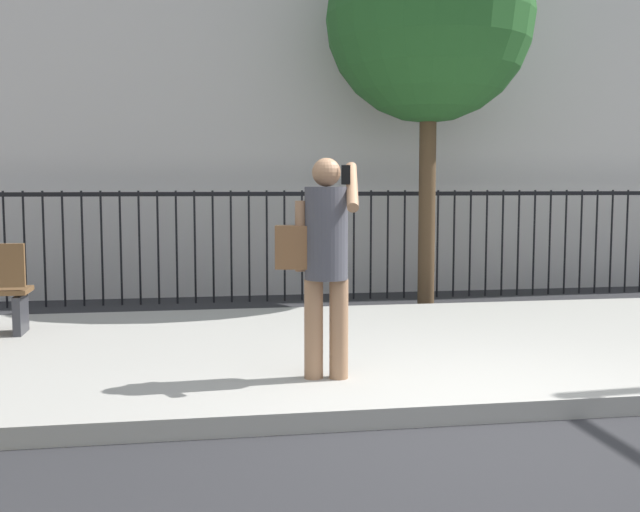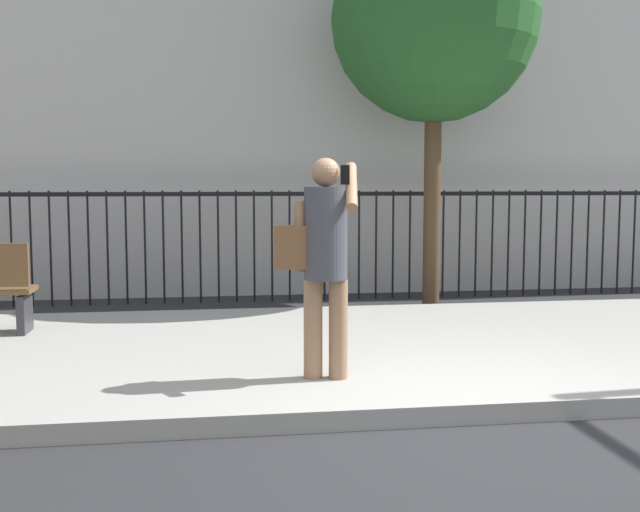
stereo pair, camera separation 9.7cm
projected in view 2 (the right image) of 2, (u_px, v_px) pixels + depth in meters
name	position (u px, v px, depth m)	size (l,w,h in m)	color
ground_plane	(472.00, 426.00, 5.35)	(60.00, 60.00, 0.00)	#28282B
sidewalk	(395.00, 349.00, 7.51)	(28.00, 4.40, 0.15)	#9E9B93
iron_fence	(333.00, 230.00, 11.06)	(12.03, 0.04, 1.60)	black
pedestrian_on_phone	(322.00, 251.00, 5.98)	(0.69, 0.51, 1.75)	#936B4C
street_tree_near	(435.00, 19.00, 10.30)	(2.82, 2.82, 5.35)	#4C3823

